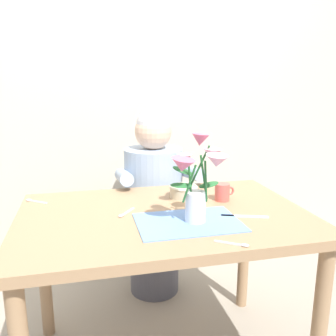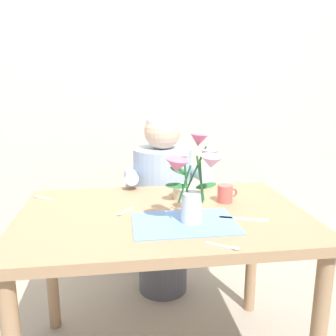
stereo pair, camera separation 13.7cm
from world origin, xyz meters
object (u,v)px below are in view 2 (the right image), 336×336
(dinner_knife, at_px, (243,219))
(ceramic_mug, at_px, (225,194))
(ceramic_bowl, at_px, (187,191))
(flower_vase, at_px, (194,177))
(seated_person, at_px, (163,204))

(dinner_knife, xyz_separation_m, ceramic_mug, (-0.01, 0.22, 0.04))
(ceramic_bowl, xyz_separation_m, dinner_knife, (0.17, -0.31, -0.03))
(flower_vase, height_order, ceramic_mug, flower_vase)
(flower_vase, distance_m, dinner_knife, 0.28)
(flower_vase, bearing_deg, seated_person, 91.82)
(seated_person, height_order, dinner_knife, seated_person)
(ceramic_bowl, xyz_separation_m, ceramic_mug, (0.16, -0.09, 0.01))
(flower_vase, height_order, ceramic_bowl, flower_vase)
(seated_person, bearing_deg, ceramic_bowl, -83.18)
(seated_person, distance_m, dinner_knife, 0.79)
(ceramic_mug, bearing_deg, dinner_knife, -87.46)
(ceramic_bowl, height_order, ceramic_mug, ceramic_mug)
(dinner_knife, height_order, ceramic_mug, ceramic_mug)
(ceramic_mug, bearing_deg, flower_vase, -130.16)
(dinner_knife, bearing_deg, ceramic_bowl, 137.78)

